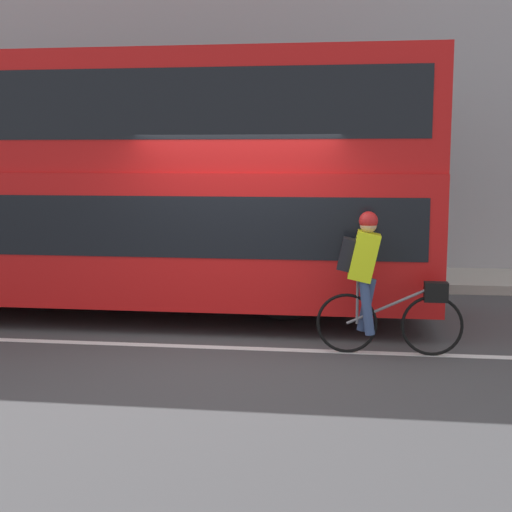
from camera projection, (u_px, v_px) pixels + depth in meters
The scene contains 7 objects.
ground_plane at pixel (230, 349), 8.33m from camera, with size 80.00×80.00×0.00m, color #424244.
road_center_line at pixel (231, 348), 8.39m from camera, with size 50.00×0.14×0.01m, color silver.
sidewalk_curb at pixel (274, 276), 12.99m from camera, with size 60.00×1.90×0.16m.
building_facade at pixel (281, 31), 13.44m from camera, with size 60.00×0.30×9.17m.
bus at pixel (54, 175), 10.09m from camera, with size 10.63×2.45×3.55m.
cyclist_on_bike at pixel (375, 278), 8.03m from camera, with size 1.65×0.32×1.63m.
trash_bin at pixel (127, 246), 13.17m from camera, with size 0.57×0.57×0.87m.
Camera 1 is at (1.36, -7.99, 2.23)m, focal length 50.00 mm.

